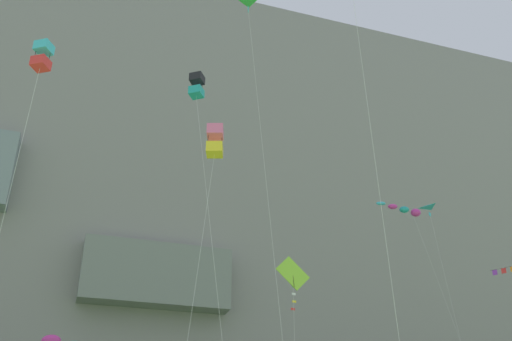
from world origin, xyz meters
TOP-DOWN VIEW (x-y plane):
  - cliff_face at (0.00, 67.99)m, footprint 180.00×29.77m
  - kite_delta_near_cliff at (-0.37, 19.02)m, footprint 1.54×6.29m
  - kite_box_mid_center at (-3.69, 18.97)m, footprint 2.13×6.52m
  - kite_delta_far_right at (23.63, 35.91)m, footprint 2.65×6.81m
  - kite_box_upper_mid at (-11.53, 9.89)m, footprint 0.80×1.81m
  - kite_diamond_low_center at (5.40, 27.29)m, footprint 2.52×1.85m
  - kite_box_far_left at (-2.81, 17.59)m, footprint 3.55×6.39m
  - kite_windsock_mid_right at (21.91, 37.83)m, footprint 7.08×6.07m

SIDE VIEW (x-z plane):
  - kite_diamond_low_center at x=5.40m, z-range 7.44..25.40m
  - kite_box_upper_mid at x=-11.53m, z-range 8.70..27.51m
  - kite_box_far_left at x=-2.81m, z-range 9.71..30.96m
  - kite_box_mid_center at x=-3.69m, z-range 11.91..37.42m
  - kite_delta_far_right at x=23.63m, z-range 12.49..39.78m
  - kite_windsock_mid_right at x=21.91m, z-range 13.73..42.42m
  - kite_delta_near_cliff at x=-0.37m, z-range 14.15..45.90m
  - cliff_face at x=0.00m, z-range -0.04..67.11m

